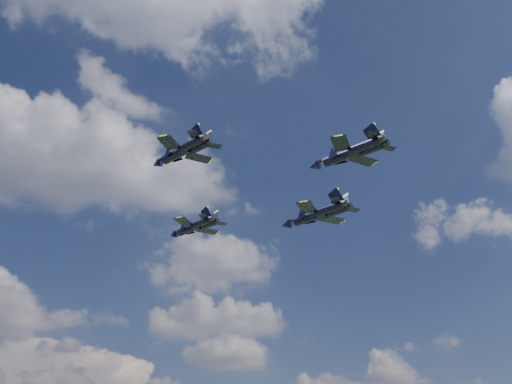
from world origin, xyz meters
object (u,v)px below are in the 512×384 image
Objects in this scene: jet_left at (175,155)px; jet_right at (308,217)px; jet_lead at (188,229)px; jet_slot at (339,156)px.

jet_right is at bearing -1.04° from jet_left.
jet_left is 0.78× the size of jet_right.
jet_right is (23.10, -5.01, 2.60)m from jet_lead.
jet_left is 25.84m from jet_slot.
jet_slot is at bearing -94.44° from jet_lead.
jet_right is (28.07, 19.61, 0.36)m from jet_left.
jet_right reaches higher than jet_left.
jet_left is 0.96× the size of jet_slot.
jet_right is 27.78m from jet_slot.
jet_lead is 25.22m from jet_left.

